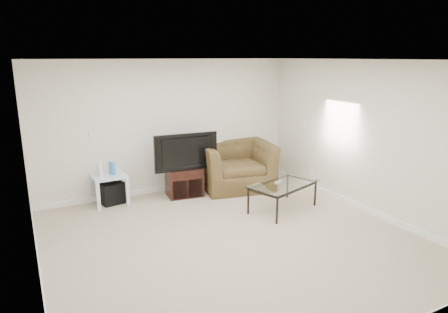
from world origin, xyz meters
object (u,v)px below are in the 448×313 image
television (184,151)px  coffee_table (283,197)px  tv_stand (184,182)px  subwoofer (111,192)px  side_table (109,189)px  recliner (236,158)px

television → coffee_table: size_ratio=0.92×
television → coffee_table: (1.21, -1.41, -0.64)m
tv_stand → subwoofer: 1.33m
side_table → recliner: recliner is taller
tv_stand → television: bearing=-90.0°
subwoofer → television: bearing=-12.2°
television → coffee_table: 1.96m
television → recliner: size_ratio=0.79×
tv_stand → coffee_table: 1.88m
tv_stand → subwoofer: bearing=175.7°
television → recliner: (1.09, 0.03, -0.27)m
television → subwoofer: 1.49m
side_table → recliner: bearing=-5.4°
tv_stand → recliner: size_ratio=0.46×
side_table → coffee_table: 3.04m
television → tv_stand: bearing=86.9°
side_table → subwoofer: side_table is taller
tv_stand → television: size_ratio=0.59×
television → side_table: (-1.33, 0.26, -0.60)m
side_table → coffee_table: bearing=-33.2°
television → side_table: size_ratio=1.95×
recliner → coffee_table: recliner is taller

